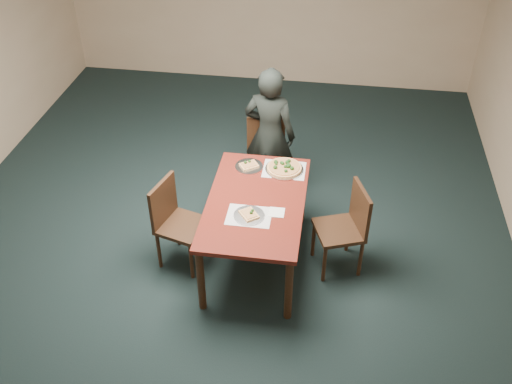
# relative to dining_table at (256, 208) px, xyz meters

# --- Properties ---
(ground) EXTENTS (8.00, 8.00, 0.00)m
(ground) POSITION_rel_dining_table_xyz_m (-0.39, -0.02, -0.66)
(ground) COLOR black
(ground) RESTS_ON ground
(room_shell) EXTENTS (8.00, 8.00, 8.00)m
(room_shell) POSITION_rel_dining_table_xyz_m (-0.39, -0.02, 1.08)
(room_shell) COLOR tan
(room_shell) RESTS_ON ground
(dining_table) EXTENTS (0.90, 1.50, 0.75)m
(dining_table) POSITION_rel_dining_table_xyz_m (0.00, 0.00, 0.00)
(dining_table) COLOR #541610
(dining_table) RESTS_ON ground
(chair_far) EXTENTS (0.46, 0.46, 0.91)m
(chair_far) POSITION_rel_dining_table_xyz_m (-0.06, 1.13, -0.14)
(chair_far) COLOR black
(chair_far) RESTS_ON ground
(chair_left) EXTENTS (0.52, 0.52, 0.91)m
(chair_left) POSITION_rel_dining_table_xyz_m (-0.77, -0.10, -0.14)
(chair_left) COLOR black
(chair_left) RESTS_ON ground
(chair_right) EXTENTS (0.54, 0.54, 0.91)m
(chair_right) POSITION_rel_dining_table_xyz_m (0.86, 0.06, -0.14)
(chair_right) COLOR black
(chair_right) RESTS_ON ground
(diner) EXTENTS (0.63, 0.47, 1.56)m
(diner) POSITION_rel_dining_table_xyz_m (-0.02, 1.11, 0.12)
(diner) COLOR black
(diner) RESTS_ON ground
(placemat_main) EXTENTS (0.42, 0.32, 0.00)m
(placemat_main) POSITION_rel_dining_table_xyz_m (0.20, 0.53, 0.09)
(placemat_main) COLOR white
(placemat_main) RESTS_ON dining_table
(placemat_near) EXTENTS (0.40, 0.30, 0.00)m
(placemat_near) POSITION_rel_dining_table_xyz_m (-0.03, -0.23, 0.09)
(placemat_near) COLOR white
(placemat_near) RESTS_ON dining_table
(pizza_pan) EXTENTS (0.38, 0.38, 0.07)m
(pizza_pan) POSITION_rel_dining_table_xyz_m (0.21, 0.53, 0.12)
(pizza_pan) COLOR silver
(pizza_pan) RESTS_ON dining_table
(slice_plate_near) EXTENTS (0.28, 0.28, 0.05)m
(slice_plate_near) POSITION_rel_dining_table_xyz_m (-0.03, -0.23, 0.11)
(slice_plate_near) COLOR silver
(slice_plate_near) RESTS_ON dining_table
(slice_plate_far) EXTENTS (0.28, 0.28, 0.06)m
(slice_plate_far) POSITION_rel_dining_table_xyz_m (-0.15, 0.53, 0.10)
(slice_plate_far) COLOR silver
(slice_plate_far) RESTS_ON dining_table
(napkin) EXTENTS (0.14, 0.14, 0.01)m
(napkin) POSITION_rel_dining_table_xyz_m (0.21, -0.15, 0.09)
(napkin) COLOR white
(napkin) RESTS_ON dining_table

